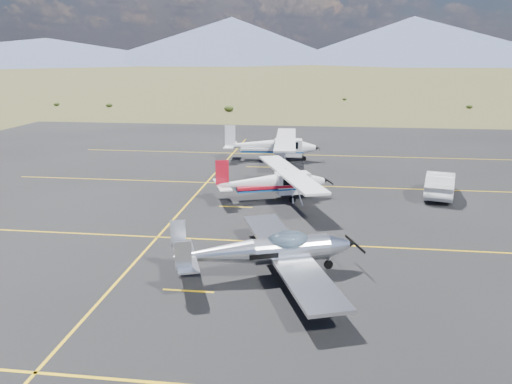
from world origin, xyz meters
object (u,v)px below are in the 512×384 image
(sedan, at_px, (440,184))
(aircraft_cessna, at_px, (273,181))
(aircraft_plain, at_px, (272,145))
(aircraft_low_wing, at_px, (270,251))

(sedan, bearing_deg, aircraft_cessna, 25.49)
(aircraft_plain, xyz_separation_m, sedan, (11.64, -9.82, -0.50))
(aircraft_low_wing, distance_m, aircraft_cessna, 11.08)
(aircraft_cessna, relative_size, sedan, 2.11)
(aircraft_cessna, bearing_deg, aircraft_plain, 75.62)
(aircraft_low_wing, height_order, aircraft_plain, aircraft_plain)
(aircraft_cessna, bearing_deg, aircraft_low_wing, -105.71)
(aircraft_plain, height_order, sedan, aircraft_plain)
(aircraft_low_wing, height_order, sedan, aircraft_low_wing)
(aircraft_low_wing, relative_size, sedan, 2.07)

